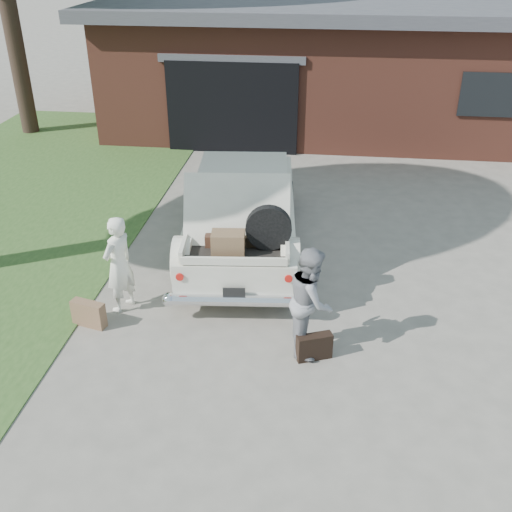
# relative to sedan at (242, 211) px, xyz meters

# --- Properties ---
(ground) EXTENTS (90.00, 90.00, 0.00)m
(ground) POSITION_rel_sedan_xyz_m (0.52, -2.89, -0.69)
(ground) COLOR gray
(ground) RESTS_ON ground
(house) EXTENTS (12.80, 7.80, 3.30)m
(house) POSITION_rel_sedan_xyz_m (1.50, 8.58, 0.98)
(house) COLOR brown
(house) RESTS_ON ground
(sedan) EXTENTS (2.23, 4.84, 1.84)m
(sedan) POSITION_rel_sedan_xyz_m (0.00, 0.00, 0.00)
(sedan) COLOR silver
(sedan) RESTS_ON ground
(woman_left) EXTENTS (0.54, 0.63, 1.47)m
(woman_left) POSITION_rel_sedan_xyz_m (-1.47, -2.12, 0.04)
(woman_left) COLOR white
(woman_left) RESTS_ON ground
(woman_right) EXTENTS (0.58, 0.74, 1.49)m
(woman_right) POSITION_rel_sedan_xyz_m (1.28, -2.74, 0.06)
(woman_right) COLOR gray
(woman_right) RESTS_ON ground
(suitcase_left) EXTENTS (0.51, 0.27, 0.38)m
(suitcase_left) POSITION_rel_sedan_xyz_m (-1.80, -2.60, -0.50)
(suitcase_left) COLOR #876244
(suitcase_left) RESTS_ON ground
(suitcase_right) EXTENTS (0.49, 0.31, 0.36)m
(suitcase_right) POSITION_rel_sedan_xyz_m (1.36, -2.96, -0.51)
(suitcase_right) COLOR black
(suitcase_right) RESTS_ON ground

